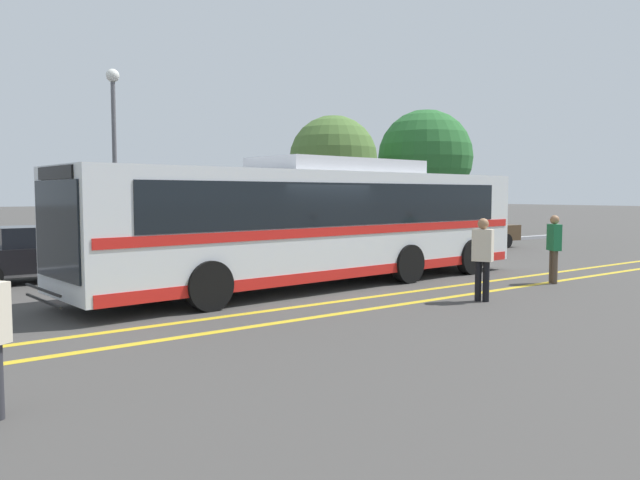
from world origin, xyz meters
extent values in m
plane|color=#423F3D|center=(0.00, 0.00, 0.00)|extent=(220.00, 220.00, 0.00)
cube|color=gold|center=(0.74, -1.74, 0.00)|extent=(32.80, 0.20, 0.01)
cube|color=gold|center=(0.74, -2.81, 0.00)|extent=(32.80, 0.20, 0.01)
cube|color=#99999E|center=(0.74, 6.72, 0.07)|extent=(40.80, 0.36, 0.15)
cube|color=silver|center=(0.74, 0.46, 1.58)|extent=(12.94, 3.45, 2.51)
cube|color=black|center=(0.74, 0.46, 2.05)|extent=(11.16, 3.37, 0.99)
cube|color=red|center=(0.74, 0.46, 1.44)|extent=(12.69, 3.47, 0.20)
cube|color=red|center=(0.74, 0.46, 0.44)|extent=(12.69, 3.46, 0.24)
cube|color=black|center=(-5.67, 0.03, 1.64)|extent=(0.19, 2.29, 1.83)
cube|color=black|center=(-5.67, 0.03, 2.68)|extent=(0.16, 1.82, 0.24)
cube|color=silver|center=(1.38, 0.50, 3.01)|extent=(4.61, 2.37, 0.34)
cube|color=black|center=(-5.95, 0.01, 0.55)|extent=(0.17, 1.95, 0.04)
cube|color=black|center=(-5.95, 0.01, 0.35)|extent=(0.17, 1.95, 0.04)
cylinder|color=black|center=(-3.14, -1.05, 0.50)|extent=(1.02, 0.35, 1.00)
cylinder|color=black|center=(-3.31, 1.44, 0.50)|extent=(1.02, 0.35, 1.00)
cylinder|color=black|center=(2.74, -0.66, 0.50)|extent=(1.02, 0.35, 1.00)
cylinder|color=black|center=(2.57, 1.83, 0.50)|extent=(1.02, 0.35, 1.00)
cylinder|color=black|center=(5.42, -0.48, 0.50)|extent=(1.02, 0.35, 1.00)
cylinder|color=black|center=(5.25, 2.01, 0.50)|extent=(1.02, 0.35, 1.00)
cube|color=black|center=(-4.79, 5.46, 0.61)|extent=(4.09, 1.80, 0.63)
cube|color=black|center=(-4.89, 5.46, 1.19)|extent=(1.74, 1.53, 0.52)
cylinder|color=black|center=(-3.51, 6.22, 0.30)|extent=(0.61, 0.22, 0.60)
cylinder|color=black|center=(-3.56, 4.62, 0.30)|extent=(0.61, 0.22, 0.60)
cube|color=silver|center=(1.39, 5.53, 0.56)|extent=(4.67, 1.80, 0.51)
cube|color=black|center=(1.51, 5.53, 1.11)|extent=(1.97, 1.55, 0.59)
cylinder|color=black|center=(-0.06, 4.74, 0.30)|extent=(0.60, 0.21, 0.60)
cylinder|color=black|center=(-0.04, 6.38, 0.30)|extent=(0.60, 0.21, 0.60)
cylinder|color=black|center=(2.82, 4.69, 0.30)|extent=(0.60, 0.21, 0.60)
cylinder|color=black|center=(2.84, 6.33, 0.30)|extent=(0.60, 0.21, 0.60)
cube|color=maroon|center=(7.04, 5.38, 0.67)|extent=(4.15, 1.84, 0.74)
cube|color=black|center=(6.94, 5.38, 1.28)|extent=(1.76, 1.57, 0.47)
cylinder|color=black|center=(8.34, 6.17, 0.30)|extent=(0.60, 0.21, 0.60)
cylinder|color=black|center=(8.30, 4.52, 0.30)|extent=(0.60, 0.21, 0.60)
cylinder|color=black|center=(5.79, 6.23, 0.30)|extent=(0.60, 0.21, 0.60)
cylinder|color=black|center=(5.75, 4.58, 0.30)|extent=(0.60, 0.21, 0.60)
cube|color=#4C3823|center=(12.11, 5.21, 0.63)|extent=(4.86, 2.17, 0.66)
cube|color=black|center=(11.99, 5.22, 1.17)|extent=(2.11, 1.73, 0.43)
cylinder|color=black|center=(13.64, 5.93, 0.30)|extent=(0.61, 0.25, 0.60)
cylinder|color=black|center=(13.50, 4.24, 0.30)|extent=(0.61, 0.25, 0.60)
cylinder|color=black|center=(10.72, 6.17, 0.30)|extent=(0.61, 0.25, 0.60)
cylinder|color=black|center=(10.58, 4.48, 0.30)|extent=(0.61, 0.25, 0.60)
cylinder|color=brown|center=(5.62, -3.03, 0.42)|extent=(0.14, 0.14, 0.85)
cylinder|color=brown|center=(5.71, -2.89, 0.42)|extent=(0.14, 0.14, 0.85)
cube|color=#1E723F|center=(5.67, -2.96, 1.19)|extent=(0.41, 0.47, 0.67)
sphere|color=#9E704C|center=(5.67, -2.96, 1.64)|extent=(0.23, 0.23, 0.23)
cylinder|color=black|center=(2.00, -3.49, 0.43)|extent=(0.14, 0.14, 0.86)
cylinder|color=black|center=(2.07, -3.65, 0.43)|extent=(0.14, 0.14, 0.86)
cube|color=beige|center=(2.03, -3.57, 1.21)|extent=(0.37, 0.47, 0.68)
sphere|color=#9E704C|center=(2.03, -3.57, 1.66)|extent=(0.23, 0.23, 0.23)
cylinder|color=#59595E|center=(-1.90, 7.78, 2.90)|extent=(0.14, 0.14, 5.80)
sphere|color=silver|center=(-1.90, 7.78, 6.01)|extent=(0.41, 0.41, 0.41)
cylinder|color=#513823|center=(15.27, 10.62, 1.18)|extent=(0.28, 0.28, 2.36)
sphere|color=#28662D|center=(15.27, 10.62, 4.19)|extent=(4.89, 4.89, 4.89)
cylinder|color=#513823|center=(10.00, 11.64, 1.17)|extent=(0.28, 0.28, 2.34)
sphere|color=#4C7033|center=(10.00, 11.64, 3.93)|extent=(4.23, 4.23, 4.23)
camera|label=1|loc=(-8.70, -12.01, 2.30)|focal=35.00mm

